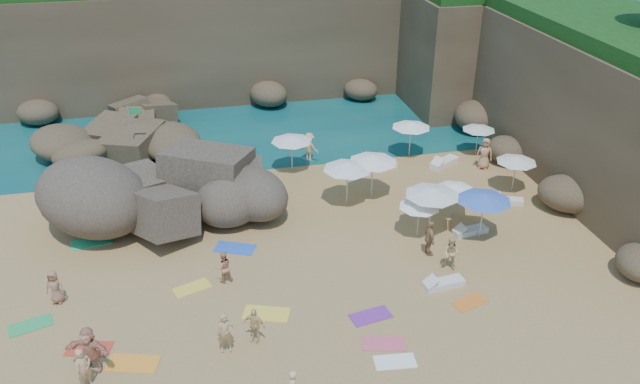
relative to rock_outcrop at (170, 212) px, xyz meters
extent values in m
plane|color=tan|center=(5.31, -6.19, 0.00)|extent=(120.00, 120.00, 0.00)
plane|color=#0C4751|center=(5.31, 23.81, 0.00)|extent=(120.00, 120.00, 0.00)
cube|color=brown|center=(7.31, 18.81, 4.00)|extent=(44.00, 8.00, 8.00)
cube|color=brown|center=(24.31, 1.81, 4.00)|extent=(8.00, 30.00, 8.00)
cube|color=brown|center=(22.31, 13.81, 4.00)|extent=(10.00, 12.00, 8.00)
cylinder|color=white|center=(-11.19, 23.81, 3.00)|extent=(0.10, 0.10, 6.00)
cylinder|color=white|center=(-9.69, 23.81, 3.00)|extent=(0.10, 0.10, 6.00)
cylinder|color=silver|center=(-1.90, 6.02, 1.88)|extent=(0.08, 0.08, 3.76)
cube|color=green|center=(-1.54, 6.02, 3.46)|extent=(0.65, 0.19, 0.42)
cylinder|color=silver|center=(7.07, 3.33, 1.07)|extent=(0.06, 0.06, 2.13)
cone|color=silver|center=(7.07, 3.33, 2.08)|extent=(2.39, 2.39, 0.36)
cylinder|color=silver|center=(14.52, 3.88, 1.05)|extent=(0.06, 0.06, 2.11)
cone|color=white|center=(14.52, 3.88, 2.06)|extent=(2.36, 2.36, 0.36)
cylinder|color=silver|center=(10.74, -0.66, 1.17)|extent=(0.07, 0.07, 2.34)
cone|color=white|center=(10.74, -0.66, 2.28)|extent=(2.62, 2.62, 0.40)
cylinder|color=silver|center=(18.66, 3.22, 0.90)|extent=(0.05, 0.05, 1.81)
cone|color=silver|center=(18.66, 3.22, 1.76)|extent=(2.03, 2.03, 0.31)
cylinder|color=silver|center=(14.18, -3.59, 0.88)|extent=(0.05, 0.05, 1.76)
cone|color=white|center=(14.18, -3.59, 1.72)|extent=(1.97, 1.97, 0.30)
cylinder|color=silver|center=(9.22, -1.16, 1.15)|extent=(0.07, 0.07, 2.31)
cone|color=silver|center=(9.22, -1.16, 2.25)|extent=(2.59, 2.59, 0.39)
cylinder|color=silver|center=(11.79, -4.94, 0.89)|extent=(0.05, 0.05, 1.78)
cone|color=white|center=(11.79, -4.94, 1.74)|extent=(2.00, 2.00, 0.30)
cylinder|color=silver|center=(18.56, -1.67, 0.97)|extent=(0.06, 0.06, 1.95)
cone|color=silver|center=(18.56, -1.67, 1.90)|extent=(2.19, 2.19, 0.33)
cylinder|color=silver|center=(12.43, -4.80, 1.17)|extent=(0.07, 0.07, 2.35)
cone|color=silver|center=(12.43, -4.80, 2.29)|extent=(2.63, 2.63, 0.40)
cylinder|color=silver|center=(14.68, -5.77, 1.15)|extent=(0.07, 0.07, 2.30)
cone|color=blue|center=(14.68, -5.77, 2.25)|extent=(2.58, 2.58, 0.39)
cube|color=white|center=(12.49, 2.45, 0.12)|extent=(1.63, 0.97, 0.24)
cube|color=white|center=(14.63, -1.46, 0.13)|extent=(1.72, 0.77, 0.26)
cube|color=white|center=(16.14, 2.16, 0.16)|extent=(2.07, 1.60, 0.31)
cube|color=silver|center=(14.39, -5.36, 0.14)|extent=(1.80, 0.81, 0.27)
cube|color=silver|center=(17.62, -2.92, 0.13)|extent=(1.76, 1.12, 0.26)
cube|color=silver|center=(11.47, -9.08, 0.14)|extent=(1.87, 0.82, 0.28)
cube|color=orange|center=(-1.44, -11.01, 0.02)|extent=(2.04, 1.42, 0.03)
cube|color=green|center=(-5.49, -7.97, 0.01)|extent=(1.82, 1.28, 0.03)
cube|color=yellow|center=(0.85, -6.88, 0.01)|extent=(1.74, 1.27, 0.03)
cube|color=#7A2D93|center=(7.83, -10.32, 0.01)|extent=(1.79, 1.12, 0.03)
cube|color=red|center=(-3.09, -9.85, 0.01)|extent=(1.82, 1.21, 0.03)
cube|color=blue|center=(2.96, -4.20, 0.02)|extent=(2.10, 1.60, 0.03)
cube|color=#DB5568|center=(7.85, -11.97, 0.01)|extent=(1.81, 1.21, 0.03)
cube|color=orange|center=(12.11, -10.36, 0.01)|extent=(1.66, 1.20, 0.03)
cube|color=#37C174|center=(-3.74, -2.21, 0.02)|extent=(1.99, 1.22, 0.03)
cube|color=yellow|center=(3.74, -9.27, 0.02)|extent=(2.06, 1.50, 0.03)
cube|color=white|center=(7.97, -12.99, 0.01)|extent=(1.60, 0.92, 0.03)
imported|color=tan|center=(-2.93, -11.81, 0.83)|extent=(0.71, 0.71, 1.67)
imported|color=tan|center=(2.27, -6.69, 0.75)|extent=(0.82, 0.69, 1.50)
imported|color=tan|center=(8.34, 4.46, 0.91)|extent=(1.20, 1.13, 1.81)
imported|color=#A67D53|center=(11.72, -6.64, 0.89)|extent=(0.47, 1.06, 1.78)
imported|color=tan|center=(18.20, 1.25, 0.96)|extent=(1.05, 0.97, 1.91)
imported|color=tan|center=(0.34, 3.30, 0.80)|extent=(1.54, 0.92, 1.60)
imported|color=#EBC785|center=(3.09, -10.73, 0.18)|extent=(1.52, 1.70, 0.36)
imported|color=#9E6B4F|center=(-4.62, -6.65, 0.20)|extent=(1.10, 1.64, 0.40)
imported|color=tan|center=(-2.80, -10.99, 0.24)|extent=(2.32, 2.39, 0.49)
imported|color=tan|center=(1.99, -11.08, 0.20)|extent=(0.68, 1.71, 0.40)
imported|color=#D4B378|center=(12.23, -7.96, 0.30)|extent=(1.59, 1.72, 0.60)
camera|label=1|loc=(1.58, -29.14, 16.41)|focal=35.00mm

